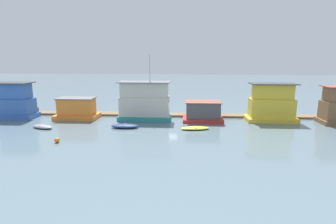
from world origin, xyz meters
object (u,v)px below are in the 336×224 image
dinghy_navy (125,126)px  mooring_post_near_left (220,114)px  houseboat_teal (145,102)px  buoy_orange (57,140)px  mooring_post_far_right (38,111)px  houseboat_orange (77,109)px  houseboat_blue (15,102)px  dinghy_yellow (195,128)px  houseboat_yellow (272,105)px  dinghy_grey (43,127)px  houseboat_red (203,112)px

dinghy_navy → mooring_post_near_left: bearing=26.1°
houseboat_teal → buoy_orange: 13.60m
dinghy_navy → mooring_post_far_right: size_ratio=2.72×
houseboat_orange → houseboat_blue: bearing=-178.9°
houseboat_blue → mooring_post_far_right: (2.30, 1.82, -1.69)m
houseboat_blue → mooring_post_near_left: houseboat_blue is taller
houseboat_teal → buoy_orange: size_ratio=17.29×
dinghy_yellow → houseboat_orange: bearing=164.4°
houseboat_yellow → dinghy_yellow: houseboat_yellow is taller
houseboat_orange → dinghy_grey: bearing=-112.1°
houseboat_teal → dinghy_yellow: bearing=-34.4°
mooring_post_far_right → houseboat_yellow: bearing=-1.9°
mooring_post_far_right → buoy_orange: (9.23, -12.53, -0.39)m
dinghy_grey → mooring_post_near_left: bearing=17.1°
houseboat_orange → dinghy_yellow: houseboat_orange is taller
houseboat_yellow → buoy_orange: (-25.58, -11.37, -2.04)m
houseboat_orange → mooring_post_far_right: bearing=166.6°
houseboat_yellow → dinghy_navy: (-19.75, -5.10, -2.05)m
houseboat_yellow → buoy_orange: 28.07m
houseboat_teal → houseboat_yellow: (17.88, 0.40, -0.26)m
dinghy_navy → buoy_orange: bearing=-133.0°
houseboat_orange → buoy_orange: 11.19m
mooring_post_far_right → houseboat_teal: bearing=-5.3°
houseboat_red → dinghy_navy: 11.21m
dinghy_navy → dinghy_yellow: (8.95, -0.15, -0.07)m
houseboat_orange → houseboat_red: size_ratio=1.09×
dinghy_grey → dinghy_navy: (10.40, 0.88, 0.04)m
buoy_orange → houseboat_orange: bearing=102.1°
houseboat_blue → houseboat_red: bearing=0.4°
houseboat_orange → buoy_orange: size_ratio=11.34×
houseboat_blue → dinghy_grey: (6.95, -5.33, -2.12)m
houseboat_yellow → dinghy_navy: houseboat_yellow is taller
dinghy_navy → dinghy_grey: bearing=-175.1°
houseboat_blue → houseboat_red: size_ratio=1.01×
houseboat_teal → dinghy_yellow: size_ratio=2.51×
houseboat_red → mooring_post_far_right: size_ratio=4.26×
houseboat_blue → mooring_post_near_left: 30.26m
dinghy_navy → buoy_orange: buoy_orange is taller
dinghy_grey → mooring_post_near_left: mooring_post_near_left is taller
houseboat_blue → houseboat_teal: size_ratio=0.61×
mooring_post_near_left → dinghy_grey: bearing=-162.9°
houseboat_blue → houseboat_red: houseboat_blue is taller
dinghy_grey → dinghy_navy: dinghy_navy is taller
dinghy_grey → mooring_post_far_right: mooring_post_far_right is taller
houseboat_red → dinghy_navy: houseboat_red is taller
houseboat_teal → houseboat_red: houseboat_teal is taller
houseboat_yellow → dinghy_grey: 30.81m
houseboat_yellow → dinghy_navy: bearing=-165.5°
houseboat_orange → mooring_post_near_left: (20.96, 1.64, -0.72)m
houseboat_blue → houseboat_teal: 19.22m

